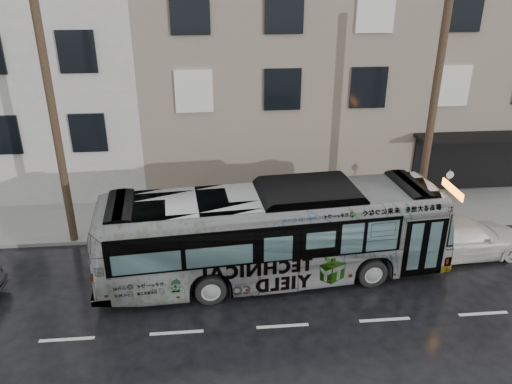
% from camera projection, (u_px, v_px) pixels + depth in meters
% --- Properties ---
extents(ground, '(120.00, 120.00, 0.00)m').
position_uv_depth(ground, '(272.00, 280.00, 17.46)').
color(ground, black).
rests_on(ground, ground).
extents(sidewalk, '(90.00, 3.60, 0.15)m').
position_uv_depth(sidewalk, '(259.00, 215.00, 21.88)').
color(sidewalk, gray).
rests_on(sidewalk, ground).
extents(building_taupe, '(20.00, 12.00, 11.00)m').
position_uv_depth(building_taupe, '(336.00, 58.00, 27.18)').
color(building_taupe, gray).
rests_on(building_taupe, ground).
extents(utility_pole_front, '(0.30, 0.30, 9.00)m').
position_uv_depth(utility_pole_front, '(431.00, 120.00, 19.11)').
color(utility_pole_front, '#4D3B26').
rests_on(utility_pole_front, sidewalk).
extents(utility_pole_rear, '(0.30, 0.30, 9.00)m').
position_uv_depth(utility_pole_rear, '(56.00, 130.00, 17.92)').
color(utility_pole_rear, '#4D3B26').
rests_on(utility_pole_rear, sidewalk).
extents(sign_post, '(0.06, 0.06, 2.40)m').
position_uv_depth(sign_post, '(446.00, 197.00, 20.56)').
color(sign_post, slate).
rests_on(sign_post, sidewalk).
extents(bus, '(12.23, 3.82, 3.35)m').
position_uv_depth(bus, '(274.00, 234.00, 17.05)').
color(bus, '#B2B2B2').
rests_on(bus, ground).
extents(white_sedan, '(5.16, 2.44, 1.45)m').
position_uv_depth(white_sedan, '(462.00, 237.00, 18.76)').
color(white_sedan, silver).
rests_on(white_sedan, ground).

